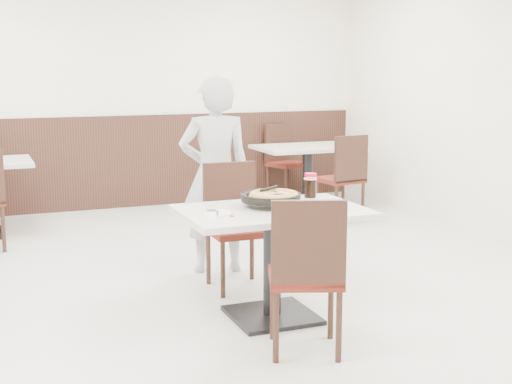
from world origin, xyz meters
name	(u,v)px	position (x,y,z in m)	size (l,w,h in m)	color
floor	(222,290)	(0.00, 0.00, 0.00)	(7.00, 7.00, 0.00)	#B9B9B4
wall_back	(124,90)	(0.00, 3.50, 1.40)	(6.00, 0.04, 2.80)	white
wainscot_back	(126,162)	(0.00, 3.48, 0.55)	(5.90, 0.03, 1.10)	black
main_table	(272,264)	(0.12, -0.68, 0.38)	(1.20, 0.80, 0.75)	beige
chair_near	(305,274)	(0.08, -1.27, 0.47)	(0.42, 0.42, 0.95)	black
chair_far	(238,228)	(0.13, 0.01, 0.47)	(0.42, 0.42, 0.95)	black
trivet	(279,204)	(0.19, -0.64, 0.77)	(0.12, 0.12, 0.04)	black
pizza_pan	(270,200)	(0.14, -0.60, 0.79)	(0.39, 0.39, 0.01)	black
pizza	(274,197)	(0.16, -0.61, 0.81)	(0.34, 0.34, 0.02)	#C69145
pizza_server	(276,192)	(0.18, -0.60, 0.84)	(0.07, 0.08, 0.00)	silver
napkin	(217,216)	(-0.29, -0.76, 0.75)	(0.14, 0.14, 0.00)	white
side_plate	(218,214)	(-0.28, -0.74, 0.76)	(0.18, 0.18, 0.01)	white
fork	(217,213)	(-0.29, -0.76, 0.77)	(0.01, 0.15, 0.00)	silver
cola_glass	(310,188)	(0.53, -0.40, 0.81)	(0.08, 0.08, 0.13)	black
red_cup	(311,184)	(0.58, -0.31, 0.83)	(0.09, 0.09, 0.16)	red
diner_person	(215,175)	(0.13, 0.52, 0.80)	(0.58, 0.38, 1.60)	#B1B1B7
bg_table_right	(307,177)	(1.97, 2.60, 0.38)	(1.20, 0.80, 0.75)	beige
bg_chair_right_near	(340,177)	(2.02, 1.89, 0.47)	(0.42, 0.42, 0.95)	black
bg_chair_right_far	(288,162)	(2.00, 3.23, 0.47)	(0.42, 0.42, 0.95)	black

